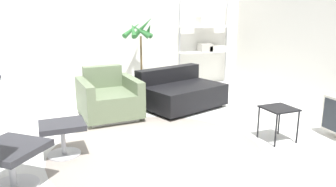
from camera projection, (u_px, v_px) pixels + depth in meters
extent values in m
plane|color=silver|center=(142.00, 140.00, 4.05)|extent=(12.00, 12.00, 0.00)
cube|color=silver|center=(95.00, 20.00, 6.19)|extent=(12.00, 0.06, 2.80)
cylinder|color=gray|center=(157.00, 150.00, 3.77)|extent=(2.43, 2.43, 0.01)
cylinder|color=#BCBCC1|center=(14.00, 186.00, 2.97)|extent=(0.62, 0.62, 0.02)
cylinder|color=#BCBCC1|center=(12.00, 169.00, 2.92)|extent=(0.06, 0.06, 0.32)
cube|color=#2D2D33|center=(9.00, 149.00, 2.88)|extent=(0.75, 0.75, 0.06)
cylinder|color=#BCBCC1|center=(64.00, 154.00, 3.63)|extent=(0.36, 0.36, 0.02)
cylinder|color=#BCBCC1|center=(63.00, 141.00, 3.60)|extent=(0.05, 0.05, 0.30)
cube|color=#2D2D33|center=(62.00, 125.00, 3.55)|extent=(0.48, 0.40, 0.06)
cube|color=silver|center=(110.00, 115.00, 4.93)|extent=(0.71, 0.77, 0.06)
cube|color=#667556|center=(109.00, 103.00, 4.88)|extent=(0.62, 0.93, 0.34)
cube|color=#667556|center=(102.00, 76.00, 5.12)|extent=(0.59, 0.21, 0.33)
cube|color=#667556|center=(132.00, 94.00, 5.00)|extent=(0.16, 0.91, 0.52)
cube|color=#667556|center=(85.00, 99.00, 4.71)|extent=(0.16, 0.91, 0.52)
cube|color=black|center=(182.00, 106.00, 5.42)|extent=(1.31, 1.07, 0.05)
cube|color=black|center=(182.00, 95.00, 5.37)|extent=(1.47, 1.24, 0.34)
cube|color=black|center=(168.00, 74.00, 5.56)|extent=(1.26, 0.57, 0.24)
cube|color=black|center=(279.00, 108.00, 3.96)|extent=(0.37, 0.37, 0.02)
cylinder|color=black|center=(276.00, 131.00, 3.80)|extent=(0.02, 0.02, 0.40)
cylinder|color=black|center=(298.00, 127.00, 3.92)|extent=(0.02, 0.02, 0.40)
cylinder|color=black|center=(258.00, 122.00, 4.09)|extent=(0.02, 0.02, 0.40)
cylinder|color=black|center=(279.00, 119.00, 4.21)|extent=(0.02, 0.02, 0.40)
cylinder|color=silver|center=(142.00, 88.00, 6.32)|extent=(0.26, 0.26, 0.23)
cylinder|color=#382819|center=(142.00, 82.00, 6.30)|extent=(0.24, 0.24, 0.02)
cylinder|color=brown|center=(141.00, 59.00, 6.19)|extent=(0.04, 0.04, 0.87)
cone|color=#2D6B33|center=(149.00, 30.00, 6.10)|extent=(0.14, 0.37, 0.30)
cone|color=#2D6B33|center=(144.00, 26.00, 6.20)|extent=(0.39, 0.33, 0.41)
cone|color=#2D6B33|center=(132.00, 29.00, 6.18)|extent=(0.46, 0.33, 0.32)
cone|color=#2D6B33|center=(133.00, 30.00, 6.02)|extent=(0.15, 0.36, 0.30)
cone|color=#2D6B33|center=(140.00, 31.00, 5.91)|extent=(0.37, 0.22, 0.29)
cone|color=#2D6B33|center=(146.00, 32.00, 5.98)|extent=(0.33, 0.22, 0.24)
cylinder|color=#BCBCC1|center=(180.00, 43.00, 6.83)|extent=(0.03, 0.03, 1.82)
cylinder|color=#BCBCC1|center=(226.00, 41.00, 7.25)|extent=(0.03, 0.03, 1.82)
cube|color=white|center=(206.00, 52.00, 6.98)|extent=(1.19, 0.28, 0.02)
cube|color=white|center=(207.00, 27.00, 6.86)|extent=(1.19, 0.28, 0.02)
cube|color=beige|center=(215.00, 48.00, 7.04)|extent=(0.40, 0.24, 0.11)
cube|color=silver|center=(209.00, 21.00, 6.83)|extent=(0.49, 0.24, 0.19)
cube|color=#B7B2A8|center=(205.00, 47.00, 6.94)|extent=(0.27, 0.24, 0.16)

